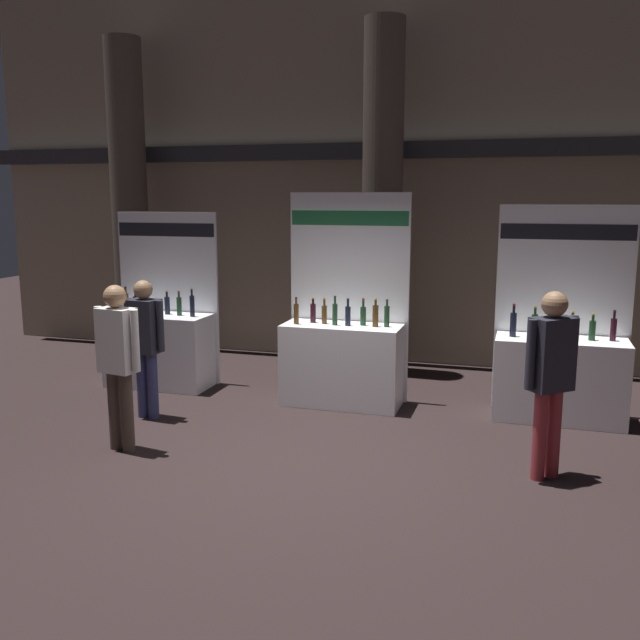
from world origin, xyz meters
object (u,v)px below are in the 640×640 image
(exhibitor_booth_1, at_px, (343,354))
(exhibitor_booth_2, at_px, (560,368))
(visitor_4, at_px, (551,368))
(visitor_6, at_px, (118,354))
(visitor_5, at_px, (145,337))
(exhibitor_booth_0, at_px, (160,342))

(exhibitor_booth_1, distance_m, exhibitor_booth_2, 2.55)
(exhibitor_booth_1, relative_size, visitor_4, 1.50)
(visitor_4, height_order, visitor_6, visitor_4)
(visitor_6, bearing_deg, exhibitor_booth_2, 38.23)
(exhibitor_booth_1, height_order, visitor_6, exhibitor_booth_1)
(exhibitor_booth_2, distance_m, visitor_6, 4.90)
(visitor_5, height_order, visitor_6, visitor_6)
(exhibitor_booth_1, bearing_deg, exhibitor_booth_2, 3.16)
(exhibitor_booth_2, bearing_deg, exhibitor_booth_0, -179.66)
(exhibitor_booth_0, height_order, visitor_6, exhibitor_booth_0)
(exhibitor_booth_0, relative_size, visitor_6, 1.38)
(visitor_4, bearing_deg, visitor_6, -34.18)
(exhibitor_booth_2, relative_size, visitor_5, 1.52)
(exhibitor_booth_1, height_order, visitor_5, exhibitor_booth_1)
(visitor_5, xyz_separation_m, visitor_6, (0.29, -1.00, 0.05))
(exhibitor_booth_2, bearing_deg, exhibitor_booth_1, -176.84)
(visitor_4, bearing_deg, exhibitor_booth_0, -61.00)
(exhibitor_booth_2, height_order, visitor_4, exhibitor_booth_2)
(exhibitor_booth_0, distance_m, exhibitor_booth_2, 5.15)
(exhibitor_booth_0, distance_m, visitor_6, 2.49)
(visitor_4, distance_m, visitor_6, 4.15)
(exhibitor_booth_2, relative_size, visitor_4, 1.42)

